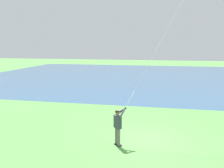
{
  "coord_description": "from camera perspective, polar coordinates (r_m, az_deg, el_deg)",
  "views": [
    {
      "loc": [
        -11.54,
        -0.64,
        4.72
      ],
      "look_at": [
        -0.51,
        1.63,
        2.84
      ],
      "focal_mm": 38.5,
      "sensor_mm": 36.0,
      "label": 1
    }
  ],
  "objects": [
    {
      "name": "ground_plane",
      "position": [
        12.48,
        8.03,
        -12.86
      ],
      "size": [
        120.0,
        120.0,
        0.0
      ],
      "primitive_type": "plane",
      "color": "#569947"
    },
    {
      "name": "person_kite_flyer",
      "position": [
        11.31,
        1.44,
        -9.49
      ],
      "size": [
        0.57,
        0.61,
        1.83
      ],
      "color": "#232328",
      "rests_on": "ground"
    },
    {
      "name": "lake_water",
      "position": [
        36.44,
        4.21,
        2.01
      ],
      "size": [
        36.0,
        44.0,
        0.01
      ],
      "primitive_type": "cube",
      "color": "#385B7F",
      "rests_on": "ground"
    }
  ]
}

